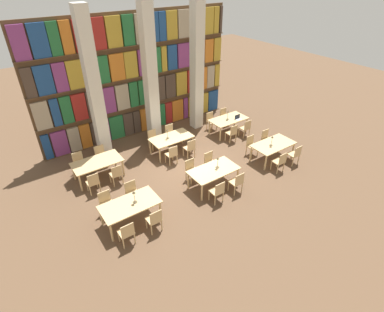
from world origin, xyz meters
TOP-DOWN VIEW (x-y plane):
  - ground_plane at (0.00, 0.00)m, footprint 40.00×40.00m
  - bookshelf_bank at (0.00, 4.08)m, footprint 9.55×0.35m
  - pillar_left at (-2.44, 2.94)m, footprint 0.49×0.49m
  - pillar_center at (0.00, 2.94)m, footprint 0.49×0.49m
  - pillar_right at (2.44, 2.94)m, footprint 0.49×0.49m
  - reading_table_0 at (-3.26, -1.39)m, footprint 1.83×1.00m
  - chair_0 at (-3.76, -2.17)m, footprint 0.42×0.40m
  - chair_1 at (-3.76, -0.61)m, footprint 0.42×0.40m
  - chair_2 at (-2.83, -2.17)m, footprint 0.42×0.40m
  - chair_3 at (-2.83, -0.61)m, footprint 0.42×0.40m
  - desk_lamp_0 at (-3.08, -1.41)m, footprint 0.14×0.14m
  - reading_table_1 at (0.05, -1.45)m, footprint 1.83×1.00m
  - chair_4 at (-0.39, -2.23)m, footprint 0.42×0.40m
  - chair_5 at (-0.39, -0.66)m, footprint 0.42×0.40m
  - chair_6 at (0.51, -2.23)m, footprint 0.42×0.40m
  - chair_7 at (0.51, -0.66)m, footprint 0.42×0.40m
  - desk_lamp_1 at (0.25, -1.42)m, footprint 0.14×0.14m
  - reading_table_2 at (3.25, -1.43)m, footprint 1.83×1.00m
  - chair_8 at (2.80, -2.21)m, footprint 0.42×0.40m
  - chair_9 at (2.80, -0.64)m, footprint 0.42×0.40m
  - chair_10 at (3.73, -2.21)m, footprint 0.42×0.40m
  - chair_11 at (3.73, -0.64)m, footprint 0.42×0.40m
  - desk_lamp_2 at (3.07, -1.46)m, footprint 0.14×0.14m
  - reading_table_3 at (-3.25, 1.52)m, footprint 1.83×1.00m
  - chair_12 at (-3.73, 0.73)m, footprint 0.42×0.40m
  - chair_13 at (-3.73, 2.30)m, footprint 0.42×0.40m
  - chair_14 at (-2.84, 0.73)m, footprint 0.42×0.40m
  - chair_15 at (-2.84, 2.30)m, footprint 0.42×0.40m
  - reading_table_4 at (0.05, 1.49)m, footprint 1.83×1.00m
  - chair_16 at (-0.42, 0.71)m, footprint 0.42×0.40m
  - chair_17 at (-0.42, 2.27)m, footprint 0.42×0.40m
  - chair_18 at (0.48, 0.71)m, footprint 0.42×0.40m
  - chair_19 at (0.48, 2.27)m, footprint 0.42×0.40m
  - desk_lamp_3 at (-0.12, 1.51)m, footprint 0.14×0.14m
  - reading_table_5 at (3.30, 1.47)m, footprint 1.83×1.00m
  - chair_20 at (2.85, 0.68)m, footprint 0.42×0.40m
  - chair_21 at (2.85, 2.25)m, footprint 0.42×0.40m
  - chair_22 at (3.71, 0.68)m, footprint 0.42×0.40m
  - chair_23 at (3.71, 2.25)m, footprint 0.42×0.40m
  - desk_lamp_4 at (3.22, 1.46)m, footprint 0.14×0.14m
  - laptop at (3.65, 1.16)m, footprint 0.32×0.22m

SIDE VIEW (x-z plane):
  - ground_plane at x=0.00m, z-range 0.00..0.00m
  - chair_0 at x=-3.76m, z-range 0.04..0.91m
  - chair_1 at x=-3.76m, z-range 0.04..0.91m
  - chair_2 at x=-2.83m, z-range 0.04..0.91m
  - chair_3 at x=-2.83m, z-range 0.04..0.91m
  - chair_4 at x=-0.39m, z-range 0.04..0.91m
  - chair_5 at x=-0.39m, z-range 0.04..0.91m
  - chair_6 at x=0.51m, z-range 0.04..0.91m
  - chair_7 at x=0.51m, z-range 0.04..0.91m
  - chair_8 at x=2.80m, z-range 0.04..0.91m
  - chair_9 at x=2.80m, z-range 0.04..0.91m
  - chair_10 at x=3.73m, z-range 0.04..0.91m
  - chair_11 at x=3.73m, z-range 0.04..0.91m
  - chair_12 at x=-3.73m, z-range 0.04..0.91m
  - chair_13 at x=-3.73m, z-range 0.04..0.91m
  - chair_14 at x=-2.84m, z-range 0.04..0.91m
  - chair_15 at x=-2.84m, z-range 0.04..0.91m
  - chair_16 at x=-0.42m, z-range 0.04..0.91m
  - chair_17 at x=-0.42m, z-range 0.04..0.91m
  - chair_18 at x=0.48m, z-range 0.04..0.91m
  - chair_19 at x=0.48m, z-range 0.04..0.91m
  - chair_20 at x=2.85m, z-range 0.04..0.91m
  - chair_21 at x=2.85m, z-range 0.04..0.91m
  - chair_22 at x=3.71m, z-range 0.04..0.91m
  - chair_23 at x=3.71m, z-range 0.04..0.91m
  - reading_table_0 at x=-3.26m, z-range 0.29..1.04m
  - reading_table_1 at x=0.05m, z-range 0.29..1.04m
  - reading_table_2 at x=3.25m, z-range 0.29..1.04m
  - reading_table_3 at x=-3.25m, z-range 0.29..1.04m
  - reading_table_4 at x=0.05m, z-range 0.29..1.04m
  - reading_table_5 at x=3.30m, z-range 0.29..1.04m
  - laptop at x=3.65m, z-range 0.68..0.89m
  - desk_lamp_3 at x=-0.12m, z-range 0.82..1.26m
  - desk_lamp_2 at x=3.07m, z-range 0.82..1.26m
  - desk_lamp_0 at x=-3.08m, z-range 0.82..1.27m
  - desk_lamp_1 at x=0.25m, z-range 0.82..1.27m
  - desk_lamp_4 at x=3.22m, z-range 0.82..1.27m
  - bookshelf_bank at x=0.00m, z-range -0.06..5.44m
  - pillar_left at x=-2.44m, z-range 0.00..6.00m
  - pillar_center at x=0.00m, z-range 0.00..6.00m
  - pillar_right at x=2.44m, z-range 0.00..6.00m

